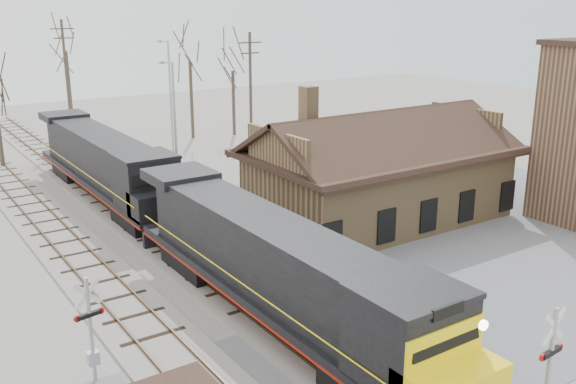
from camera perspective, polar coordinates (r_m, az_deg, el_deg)
name	(u,v)px	position (r m, az deg, el deg)	size (l,w,h in m)	color
ground	(346,376)	(22.87, 5.17, -15.98)	(140.00, 140.00, 0.00)	gray
road	(346,376)	(22.87, 5.17, -15.95)	(60.00, 9.00, 0.03)	#5C5C61
parking_lot	(559,238)	(37.76, 22.98, -3.77)	(22.00, 26.00, 0.03)	#5C5C61
track_main	(168,243)	(34.53, -10.66, -4.47)	(3.40, 90.00, 0.24)	gray
track_siding	(82,261)	(33.19, -17.82, -5.88)	(3.40, 90.00, 0.24)	gray
depot	(379,179)	(37.55, 8.06, 1.14)	(15.20, 9.31, 7.90)	olive
locomotive_lead	(283,275)	(24.53, -0.41, -7.37)	(2.99, 20.02, 4.44)	black
locomotive_trailing	(107,166)	(42.11, -15.81, 2.25)	(2.99, 20.02, 4.21)	black
crossbuck_near	(548,374)	(20.79, 22.13, -14.78)	(1.15, 0.30, 4.01)	#A5A8AD
crossbuck_far	(91,333)	(22.62, -17.12, -11.88)	(1.07, 0.29, 3.77)	#A5A8AD
streetlight_b	(174,123)	(41.68, -10.10, 6.10)	(0.25, 2.04, 8.74)	#A5A8AD
streetlight_c	(170,93)	(53.33, -10.47, 8.68)	(0.25, 2.04, 9.38)	#A5A8AD
utility_pole_b	(67,80)	(60.89, -19.06, 9.41)	(2.00, 0.24, 10.86)	#382D23
utility_pole_c	(251,94)	(51.34, -3.34, 8.66)	(2.00, 0.24, 10.07)	#382D23
tree_c	(65,39)	(67.57, -19.25, 12.76)	(5.08, 5.08, 12.45)	#382D23
tree_d	(189,48)	(60.14, -8.76, 12.52)	(4.73, 4.73, 11.59)	#382D23
tree_e	(233,60)	(61.28, -4.95, 11.60)	(4.05, 4.05, 9.92)	#382D23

